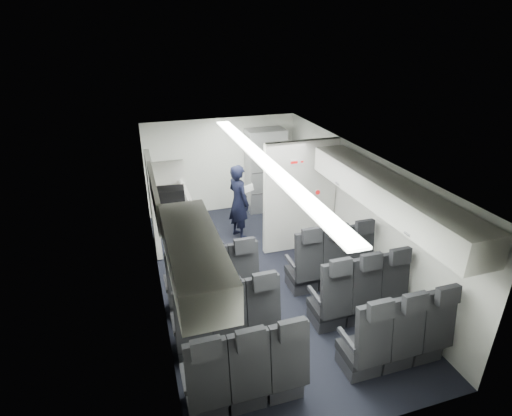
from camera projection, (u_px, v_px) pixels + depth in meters
cabin_shell at (263, 219)px, 6.42m from camera, size 3.41×6.01×2.16m
seat_row_front at (274, 275)px, 6.26m from camera, size 3.33×0.56×1.24m
seat_row_mid at (296, 310)px, 5.48m from camera, size 3.33×0.56×1.24m
seat_row_rear at (325, 358)px, 4.69m from camera, size 3.33×0.56×1.24m
overhead_bin_left_rear at (194, 256)px, 4.00m from camera, size 0.53×1.80×0.40m
overhead_bin_left_front_open at (171, 201)px, 5.55m from camera, size 0.64×1.70×0.72m
overhead_bin_right_rear at (428, 219)px, 4.76m from camera, size 0.53×1.80×0.40m
overhead_bin_right_front at (353, 172)px, 6.28m from camera, size 0.53×1.70×0.40m
bulkhead_partition at (300, 197)px, 7.40m from camera, size 1.40×0.15×2.13m
galley_unit at (265, 170)px, 9.11m from camera, size 0.85×0.52×1.90m
boarding_door at (153, 204)px, 7.39m from camera, size 0.12×1.27×1.86m
flight_attendant at (239, 202)px, 7.93m from camera, size 0.54×0.65×1.54m
carry_on_bag at (171, 196)px, 5.53m from camera, size 0.40×0.30×0.23m
papers at (248, 188)px, 7.82m from camera, size 0.20×0.02×0.14m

